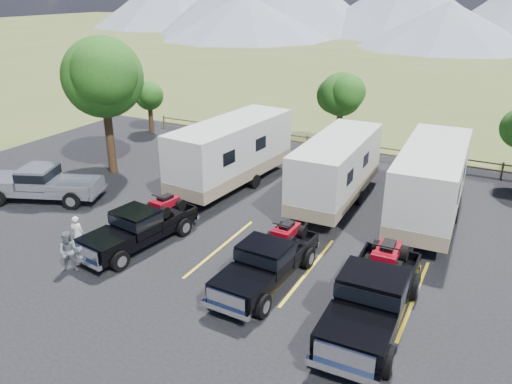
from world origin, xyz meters
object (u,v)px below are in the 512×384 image
at_px(rig_right, 373,294).
at_px(person_b, 69,252).
at_px(trailer_left, 232,153).
at_px(trailer_center, 336,170).
at_px(rig_left, 141,226).
at_px(pickup_silver, 42,183).
at_px(person_a, 77,233).
at_px(tree_big_nw, 103,77).
at_px(rig_center, 268,260).
at_px(trailer_right, 430,183).

bearing_deg(rig_right, person_b, -170.01).
relative_size(rig_right, person_b, 3.92).
distance_m(rig_right, person_b, 11.35).
distance_m(trailer_left, trailer_center, 5.83).
distance_m(rig_left, trailer_left, 7.82).
relative_size(rig_left, pickup_silver, 0.92).
bearing_deg(person_a, person_b, 110.94).
relative_size(tree_big_nw, person_b, 4.68).
relative_size(rig_center, person_b, 3.42).
relative_size(rig_center, rig_right, 0.87).
height_order(trailer_right, person_a, trailer_right).
height_order(rig_center, pickup_silver, rig_center).
relative_size(rig_center, trailer_left, 0.55).
distance_m(rig_left, trailer_right, 13.10).
height_order(rig_right, trailer_left, trailer_left).
distance_m(trailer_right, person_b, 15.82).
xyz_separation_m(rig_center, pickup_silver, (-13.59, 1.58, 0.03)).
distance_m(pickup_silver, person_a, 6.34).
distance_m(trailer_right, person_a, 15.67).
xyz_separation_m(rig_right, person_b, (-11.12, -2.27, -0.21)).
bearing_deg(rig_left, person_a, -133.60).
bearing_deg(trailer_right, pickup_silver, -161.97).
bearing_deg(rig_center, pickup_silver, 175.68).
bearing_deg(pickup_silver, trailer_left, 108.10).
height_order(person_a, person_b, person_b).
bearing_deg(person_b, person_a, 92.07).
bearing_deg(rig_center, trailer_center, 94.16).
relative_size(trailer_center, person_b, 5.76).
height_order(rig_left, person_b, rig_left).
relative_size(rig_right, trailer_center, 0.68).
distance_m(tree_big_nw, rig_right, 19.43).
bearing_deg(person_b, trailer_center, 24.56).
bearing_deg(rig_center, person_b, -155.83).
bearing_deg(tree_big_nw, rig_left, -40.57).
xyz_separation_m(rig_center, person_a, (-8.04, -1.47, -0.13)).
bearing_deg(trailer_center, trailer_left, -177.64).
height_order(tree_big_nw, trailer_center, tree_big_nw).
relative_size(rig_left, trailer_right, 0.56).
bearing_deg(rig_right, trailer_right, 87.34).
bearing_deg(tree_big_nw, rig_center, -25.73).
bearing_deg(rig_left, person_b, -101.17).
distance_m(tree_big_nw, person_a, 10.77).
xyz_separation_m(tree_big_nw, trailer_center, (13.21, 1.72, -3.80)).
xyz_separation_m(trailer_left, person_b, (-0.97, -10.70, -1.05)).
distance_m(rig_right, pickup_silver, 17.78).
bearing_deg(rig_right, rig_center, 170.61).
relative_size(trailer_center, trailer_right, 0.94).
relative_size(trailer_left, person_a, 6.70).
height_order(rig_left, trailer_center, trailer_center).
distance_m(tree_big_nw, trailer_left, 8.36).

